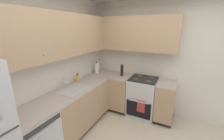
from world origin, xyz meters
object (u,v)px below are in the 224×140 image
soap_bottle (78,78)px  oil_bottle (122,70)px  paper_towel_roll (97,68)px  oven_range (143,97)px

soap_bottle → oil_bottle: (0.79, -0.69, 0.05)m
paper_towel_roll → oil_bottle: 0.68m
oven_range → paper_towel_roll: (-0.08, 1.21, 0.57)m
soap_bottle → oil_bottle: size_ratio=0.65×
soap_bottle → oven_range: bearing=-56.8°
paper_towel_roll → soap_bottle: bearing=178.4°
soap_bottle → oil_bottle: 1.05m
oven_range → oil_bottle: 0.79m
oven_range → oil_bottle: bearing=92.0°
oil_bottle → soap_bottle: bearing=138.6°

